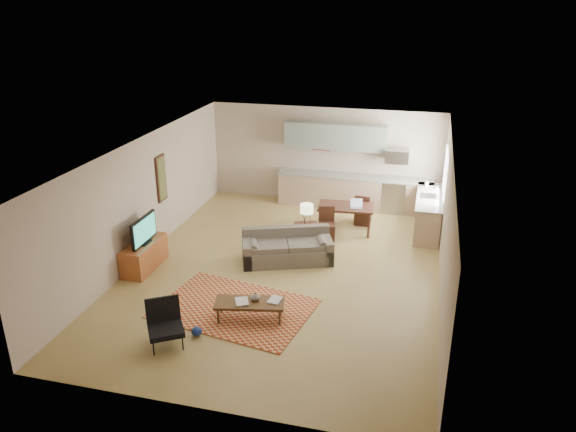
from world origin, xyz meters
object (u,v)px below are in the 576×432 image
(sofa, at_px, (287,247))
(armchair, at_px, (165,325))
(console_table, at_px, (306,236))
(dining_table, at_px, (345,219))
(tv_credenza, at_px, (144,255))
(coffee_table, at_px, (250,311))

(sofa, xyz_separation_m, armchair, (-1.20, -3.60, 0.03))
(console_table, xyz_separation_m, dining_table, (0.73, 1.20, 0.03))
(console_table, relative_size, dining_table, 0.46)
(armchair, bearing_deg, tv_credenza, 91.75)
(sofa, bearing_deg, dining_table, 42.96)
(sofa, bearing_deg, console_table, 51.65)
(coffee_table, relative_size, tv_credenza, 0.98)
(armchair, bearing_deg, coffee_table, 11.42)
(tv_credenza, height_order, dining_table, dining_table)
(coffee_table, xyz_separation_m, armchair, (-1.13, -1.10, 0.19))
(sofa, distance_m, dining_table, 2.24)
(coffee_table, distance_m, console_table, 3.33)
(sofa, relative_size, tv_credenza, 1.59)
(sofa, height_order, armchair, armchair)
(coffee_table, relative_size, dining_table, 0.94)
(sofa, relative_size, coffee_table, 1.62)
(coffee_table, bearing_deg, armchair, -147.81)
(dining_table, bearing_deg, tv_credenza, -146.03)
(coffee_table, bearing_deg, tv_credenza, 141.59)
(armchair, bearing_deg, console_table, 39.12)
(sofa, relative_size, dining_table, 1.52)
(console_table, distance_m, dining_table, 1.41)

